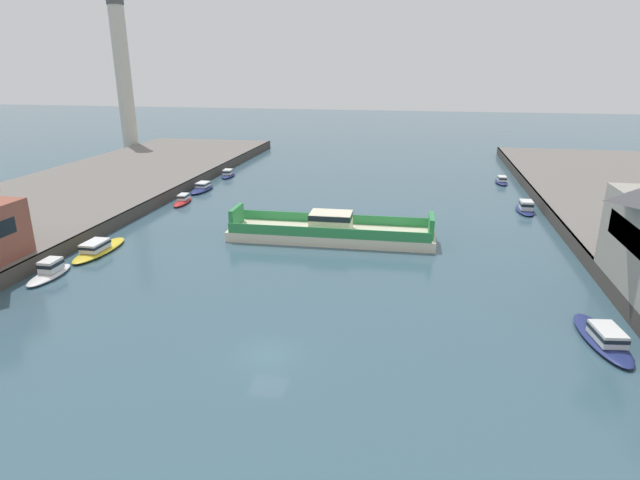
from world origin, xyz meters
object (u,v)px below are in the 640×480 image
chain_ferry (331,231)px  moored_boat_near_left (526,207)px  moored_boat_mid_right (604,337)px  moored_boat_far_right (183,200)px  moored_boat_upstream_a (50,271)px  moored_boat_near_right (98,248)px  moored_boat_upstream_b (502,181)px  moored_boat_mid_left (202,188)px  smokestack_distant_a (123,71)px  moored_boat_far_left (228,174)px

chain_ferry → moored_boat_near_left: (23.50, 16.41, -0.39)m
moored_boat_near_left → moored_boat_mid_right: bearing=-91.1°
moored_boat_far_right → moored_boat_upstream_a: size_ratio=0.99×
moored_boat_mid_right → chain_ferry: bearing=139.9°
moored_boat_near_right → moored_boat_mid_right: (45.88, -10.20, -0.00)m
moored_boat_upstream_a → moored_boat_near_left: bearing=34.2°
moored_boat_mid_right → moored_boat_upstream_b: bearing=90.1°
moored_boat_mid_left → smokestack_distant_a: bearing=132.4°
moored_boat_mid_right → moored_boat_far_left: bearing=132.8°
chain_ferry → moored_boat_upstream_b: 40.97m
moored_boat_mid_right → moored_boat_upstream_b: size_ratio=1.55×
moored_boat_far_right → moored_boat_upstream_a: moored_boat_upstream_a is taller
moored_boat_near_left → moored_boat_upstream_a: 57.06m
moored_boat_near_left → moored_boat_far_right: moored_boat_near_left is taller
moored_boat_near_right → moored_boat_upstream_a: bearing=-95.2°
chain_ferry → moored_boat_mid_left: bearing=140.2°
chain_ferry → smokestack_distant_a: bearing=135.4°
moored_boat_far_left → chain_ferry: bearing=-52.6°
moored_boat_near_left → moored_boat_mid_left: (-47.23, 3.40, -0.13)m
moored_boat_near_right → moored_boat_far_left: (-0.50, 39.85, -0.03)m
moored_boat_far_left → smokestack_distant_a: size_ratio=0.18×
moored_boat_far_right → moored_boat_mid_left: bearing=93.1°
moored_boat_near_right → moored_boat_upstream_b: moored_boat_near_right is taller
moored_boat_mid_left → moored_boat_far_left: 11.03m
moored_boat_upstream_a → moored_boat_mid_left: bearing=90.1°
moored_boat_near_left → moored_boat_far_left: size_ratio=1.06×
moored_boat_near_right → moored_boat_near_left: bearing=28.6°
chain_ferry → moored_boat_near_left: size_ratio=3.74×
moored_boat_near_left → moored_boat_upstream_b: moored_boat_near_left is taller
moored_boat_upstream_b → moored_boat_near_right: bearing=-136.7°
moored_boat_mid_right → moored_boat_upstream_a: size_ratio=1.42×
moored_boat_mid_right → moored_boat_mid_left: bearing=140.0°
moored_boat_near_left → smokestack_distant_a: 89.67m
moored_boat_near_right → smokestack_distant_a: size_ratio=0.26×
moored_boat_near_right → moored_boat_upstream_b: (45.77, 43.12, -0.05)m
moored_boat_near_left → moored_boat_upstream_b: size_ratio=1.17×
smokestack_distant_a → moored_boat_upstream_b: bearing=-14.8°
chain_ferry → moored_boat_near_left: bearing=34.9°
chain_ferry → moored_boat_upstream_a: chain_ferry is taller
chain_ferry → moored_boat_near_right: size_ratio=2.73×
moored_boat_near_left → moored_boat_mid_left: size_ratio=0.91×
chain_ferry → moored_boat_far_left: bearing=127.4°
chain_ferry → moored_boat_far_right: size_ratio=4.05×
moored_boat_mid_left → moored_boat_far_right: bearing=-86.9°
moored_boat_far_left → moored_boat_near_right: bearing=-89.3°
chain_ferry → moored_boat_mid_left: size_ratio=3.39×
moored_boat_near_right → moored_boat_far_left: size_ratio=1.45×
moored_boat_upstream_a → moored_boat_near_right: bearing=84.8°
moored_boat_far_left → smokestack_distant_a: 43.56m
moored_boat_upstream_b → chain_ferry: bearing=-123.6°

